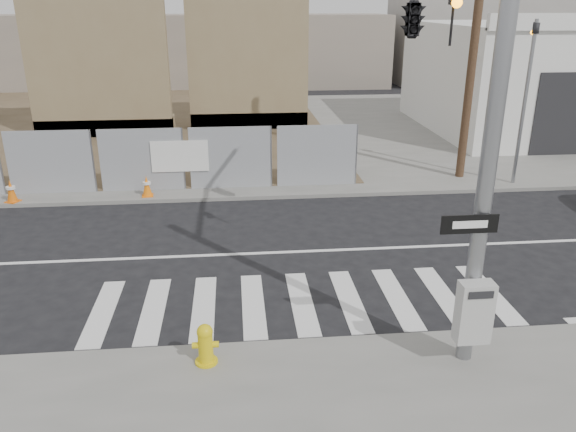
{
  "coord_description": "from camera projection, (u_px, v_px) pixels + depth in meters",
  "views": [
    {
      "loc": [
        -1.27,
        -12.57,
        5.77
      ],
      "look_at": [
        -0.15,
        -1.15,
        1.4
      ],
      "focal_mm": 35.0,
      "sensor_mm": 36.0,
      "label": 1
    }
  ],
  "objects": [
    {
      "name": "traffic_cone_c",
      "position": [
        147.0,
        186.0,
        17.41
      ],
      "size": [
        0.37,
        0.37,
        0.66
      ],
      "rotation": [
        0.0,
        0.0,
        0.09
      ],
      "color": "orange",
      "rests_on": "sidewalk_far"
    },
    {
      "name": "auto_shop",
      "position": [
        559.0,
        76.0,
        26.3
      ],
      "size": [
        12.0,
        10.2,
        5.95
      ],
      "color": "silver",
      "rests_on": "sidewalk_far"
    },
    {
      "name": "concrete_wall_left",
      "position": [
        98.0,
        62.0,
        24.19
      ],
      "size": [
        6.0,
        1.3,
        8.0
      ],
      "color": "#786548",
      "rests_on": "sidewalk_far"
    },
    {
      "name": "traffic_cone_d",
      "position": [
        213.0,
        174.0,
        18.47
      ],
      "size": [
        0.42,
        0.42,
        0.77
      ],
      "rotation": [
        0.0,
        0.0,
        -0.07
      ],
      "color": "orange",
      "rests_on": "sidewalk_far"
    },
    {
      "name": "signal_pole",
      "position": [
        433.0,
        59.0,
        10.48
      ],
      "size": [
        0.96,
        5.87,
        7.0
      ],
      "color": "gray",
      "rests_on": "sidewalk_near"
    },
    {
      "name": "fire_hydrant",
      "position": [
        205.0,
        344.0,
        9.29
      ],
      "size": [
        0.44,
        0.4,
        0.72
      ],
      "rotation": [
        0.0,
        0.0,
        -0.05
      ],
      "color": "#D9BE0C",
      "rests_on": "sidewalk_near"
    },
    {
      "name": "concrete_wall_right",
      "position": [
        248.0,
        59.0,
        25.71
      ],
      "size": [
        5.5,
        1.3,
        8.0
      ],
      "color": "#786548",
      "rests_on": "sidewalk_far"
    },
    {
      "name": "sidewalk_far",
      "position": [
        260.0,
        130.0,
        26.86
      ],
      "size": [
        50.0,
        20.0,
        0.12
      ],
      "primitive_type": "cube",
      "color": "slate",
      "rests_on": "ground"
    },
    {
      "name": "far_signal_pole",
      "position": [
        528.0,
        80.0,
        17.63
      ],
      "size": [
        0.16,
        0.2,
        5.6
      ],
      "color": "gray",
      "rests_on": "sidewalk_far"
    },
    {
      "name": "ground",
      "position": [
        290.0,
        252.0,
        13.86
      ],
      "size": [
        100.0,
        100.0,
        0.0
      ],
      "primitive_type": "plane",
      "color": "black",
      "rests_on": "ground"
    },
    {
      "name": "traffic_cone_b",
      "position": [
        11.0,
        191.0,
        16.89
      ],
      "size": [
        0.47,
        0.47,
        0.7
      ],
      "rotation": [
        0.0,
        0.0,
        -0.42
      ],
      "color": "orange",
      "rests_on": "sidewalk_far"
    },
    {
      "name": "utility_pole_right",
      "position": [
        477.0,
        22.0,
        17.72
      ],
      "size": [
        1.6,
        0.28,
        10.0
      ],
      "color": "#4A3222",
      "rests_on": "sidewalk_far"
    }
  ]
}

